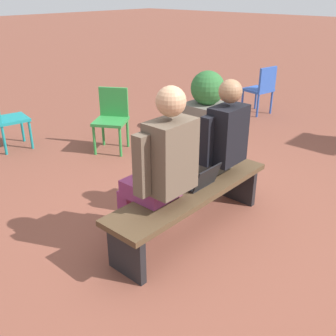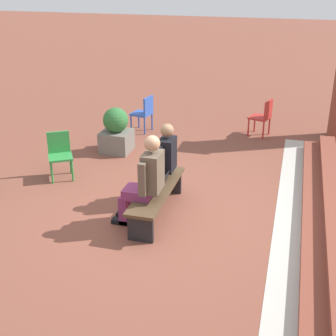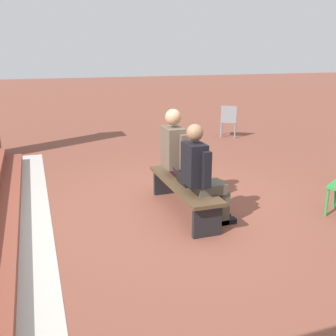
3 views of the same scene
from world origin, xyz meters
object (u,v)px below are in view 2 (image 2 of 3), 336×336
Objects in this scene: person_student at (161,161)px; plastic_chair_mid_courtyard at (144,112)px; bench at (157,194)px; laptop at (159,183)px; plastic_chair_far_right at (263,115)px; plastic_chair_far_left at (60,152)px; planter at (116,131)px; person_adult at (145,179)px.

person_student is 3.55m from plastic_chair_mid_courtyard.
bench is 0.17m from laptop.
plastic_chair_mid_courtyard is 1.00× the size of plastic_chair_far_right.
person_student reaches higher than plastic_chair_far_right.
person_student is 1.60× the size of plastic_chair_far_right.
bench is 1.34× the size of person_student.
plastic_chair_far_left is 1.56m from planter.
planter reaches higher than plastic_chair_mid_courtyard.
person_student is 0.44m from laptop.
person_student reaches higher than bench.
plastic_chair_mid_courtyard is 1.38m from planter.
person_student is 1.60× the size of plastic_chair_far_left.
plastic_chair_mid_courtyard is at bearing -157.44° from person_student.
plastic_chair_far_left is (3.27, -3.36, 0.00)m from plastic_chair_far_right.
person_adult is 2.39m from plastic_chair_far_left.
person_adult is 1.52× the size of planter.
plastic_chair_far_right is 4.68m from plastic_chair_far_left.
laptop is 4.26m from plastic_chair_far_right.
bench is at bearing 20.94° from plastic_chair_mid_courtyard.
plastic_chair_mid_courtyard is 1.00× the size of plastic_chair_far_left.
plastic_chair_far_left is (-0.44, -2.04, -0.24)m from person_student.
bench is 2.14× the size of plastic_chair_mid_courtyard.
person_student is 2.10m from plastic_chair_far_left.
plastic_chair_far_right is at bearing 134.23° from plastic_chair_far_left.
plastic_chair_far_right is at bearing 99.12° from plastic_chair_mid_courtyard.
plastic_chair_far_left is (-0.81, -2.12, -0.02)m from laptop.
bench is 2.14× the size of plastic_chair_far_left.
plastic_chair_far_left is at bearing -45.77° from plastic_chair_far_right.
laptop is at bearing 69.18° from plastic_chair_far_left.
plastic_chair_far_right and plastic_chair_far_left have the same top height.
plastic_chair_far_right is (-4.49, 1.32, -0.27)m from person_adult.
plastic_chair_mid_courtyard reaches higher than bench.
plastic_chair_far_right is at bearing 163.12° from laptop.
bench is at bearing -7.70° from laptop.
plastic_chair_mid_courtyard and plastic_chair_far_left have the same top height.
person_student is at bearing 77.90° from plastic_chair_far_left.
plastic_chair_mid_courtyard reaches higher than laptop.
person_student reaches higher than plastic_chair_far_left.
bench is at bearing 33.95° from planter.
bench is 2.14× the size of plastic_chair_far_right.
person_student reaches higher than laptop.
plastic_chair_mid_courtyard is at bearing -80.88° from plastic_chair_far_right.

